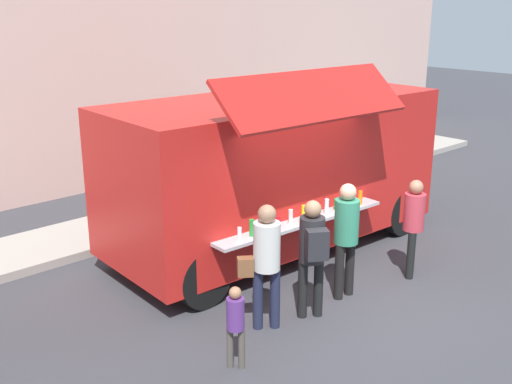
{
  "coord_description": "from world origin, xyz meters",
  "views": [
    {
      "loc": [
        -6.66,
        -5.03,
        4.28
      ],
      "look_at": [
        -0.2,
        1.99,
        1.3
      ],
      "focal_mm": 43.48,
      "sensor_mm": 36.0,
      "label": 1
    }
  ],
  "objects_px": {
    "child_near_queue": "(235,320)",
    "customer_front_ordering": "(346,231)",
    "customer_rear_waiting": "(266,257)",
    "food_truck_main": "(275,168)",
    "trash_bin": "(338,155)",
    "customer_mid_with_backpack": "(312,248)",
    "customer_extra_browsing": "(414,220)"
  },
  "relations": [
    {
      "from": "food_truck_main",
      "to": "trash_bin",
      "type": "bearing_deg",
      "value": 30.11
    },
    {
      "from": "food_truck_main",
      "to": "customer_rear_waiting",
      "type": "xyz_separation_m",
      "value": [
        -2.08,
        -1.96,
        -0.44
      ]
    },
    {
      "from": "trash_bin",
      "to": "child_near_queue",
      "type": "height_order",
      "value": "child_near_queue"
    },
    {
      "from": "customer_mid_with_backpack",
      "to": "customer_rear_waiting",
      "type": "relative_size",
      "value": 0.97
    },
    {
      "from": "customer_mid_with_backpack",
      "to": "food_truck_main",
      "type": "bearing_deg",
      "value": -0.4
    },
    {
      "from": "food_truck_main",
      "to": "child_near_queue",
      "type": "relative_size",
      "value": 5.64
    },
    {
      "from": "trash_bin",
      "to": "customer_front_ordering",
      "type": "height_order",
      "value": "customer_front_ordering"
    },
    {
      "from": "child_near_queue",
      "to": "food_truck_main",
      "type": "bearing_deg",
      "value": -0.28
    },
    {
      "from": "customer_rear_waiting",
      "to": "customer_mid_with_backpack",
      "type": "bearing_deg",
      "value": -73.42
    },
    {
      "from": "trash_bin",
      "to": "customer_front_ordering",
      "type": "bearing_deg",
      "value": -139.04
    },
    {
      "from": "customer_front_ordering",
      "to": "customer_mid_with_backpack",
      "type": "height_order",
      "value": "customer_front_ordering"
    },
    {
      "from": "customer_front_ordering",
      "to": "child_near_queue",
      "type": "distance_m",
      "value": 2.49
    },
    {
      "from": "customer_rear_waiting",
      "to": "child_near_queue",
      "type": "bearing_deg",
      "value": 152.0
    },
    {
      "from": "trash_bin",
      "to": "customer_front_ordering",
      "type": "relative_size",
      "value": 0.59
    },
    {
      "from": "food_truck_main",
      "to": "customer_mid_with_backpack",
      "type": "relative_size",
      "value": 3.53
    },
    {
      "from": "child_near_queue",
      "to": "customer_front_ordering",
      "type": "bearing_deg",
      "value": -31.18
    },
    {
      "from": "trash_bin",
      "to": "customer_front_ordering",
      "type": "distance_m",
      "value": 6.73
    },
    {
      "from": "trash_bin",
      "to": "customer_rear_waiting",
      "type": "relative_size",
      "value": 0.6
    },
    {
      "from": "child_near_queue",
      "to": "customer_extra_browsing",
      "type": "bearing_deg",
      "value": -37.81
    },
    {
      "from": "customer_front_ordering",
      "to": "child_near_queue",
      "type": "bearing_deg",
      "value": 100.22
    },
    {
      "from": "customer_front_ordering",
      "to": "customer_extra_browsing",
      "type": "relative_size",
      "value": 1.1
    },
    {
      "from": "trash_bin",
      "to": "customer_mid_with_backpack",
      "type": "height_order",
      "value": "customer_mid_with_backpack"
    },
    {
      "from": "customer_front_ordering",
      "to": "customer_extra_browsing",
      "type": "distance_m",
      "value": 1.38
    },
    {
      "from": "customer_front_ordering",
      "to": "customer_rear_waiting",
      "type": "bearing_deg",
      "value": 87.74
    },
    {
      "from": "food_truck_main",
      "to": "customer_mid_with_backpack",
      "type": "height_order",
      "value": "food_truck_main"
    },
    {
      "from": "customer_rear_waiting",
      "to": "child_near_queue",
      "type": "xyz_separation_m",
      "value": [
        -0.92,
        -0.46,
        -0.4
      ]
    },
    {
      "from": "customer_rear_waiting",
      "to": "customer_extra_browsing",
      "type": "xyz_separation_m",
      "value": [
        2.86,
        -0.38,
        -0.08
      ]
    },
    {
      "from": "food_truck_main",
      "to": "customer_rear_waiting",
      "type": "distance_m",
      "value": 2.89
    },
    {
      "from": "customer_rear_waiting",
      "to": "customer_extra_browsing",
      "type": "height_order",
      "value": "customer_rear_waiting"
    },
    {
      "from": "trash_bin",
      "to": "child_near_queue",
      "type": "bearing_deg",
      "value": -147.72
    },
    {
      "from": "customer_extra_browsing",
      "to": "child_near_queue",
      "type": "xyz_separation_m",
      "value": [
        -3.78,
        -0.08,
        -0.32
      ]
    },
    {
      "from": "trash_bin",
      "to": "customer_mid_with_backpack",
      "type": "bearing_deg",
      "value": -142.69
    }
  ]
}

